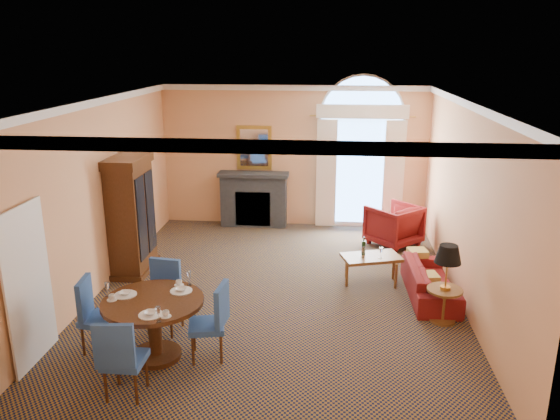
# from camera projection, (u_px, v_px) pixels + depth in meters

# --- Properties ---
(ground) EXTENTS (7.50, 7.50, 0.00)m
(ground) POSITION_uv_depth(u_px,v_px,m) (277.00, 291.00, 9.28)
(ground) COLOR #111836
(ground) RESTS_ON ground
(room_envelope) EXTENTS (6.04, 7.52, 3.45)m
(room_envelope) POSITION_uv_depth(u_px,v_px,m) (279.00, 139.00, 9.20)
(room_envelope) COLOR #F3AC74
(room_envelope) RESTS_ON ground
(armoire) EXTENTS (0.62, 1.10, 2.15)m
(armoire) POSITION_uv_depth(u_px,v_px,m) (131.00, 217.00, 9.86)
(armoire) COLOR #371C0C
(armoire) RESTS_ON ground
(dining_table) EXTENTS (1.33, 1.33, 1.04)m
(dining_table) POSITION_uv_depth(u_px,v_px,m) (154.00, 316.00, 7.15)
(dining_table) COLOR #371C0C
(dining_table) RESTS_ON ground
(dining_chair_north) EXTENTS (0.53, 0.54, 1.04)m
(dining_chair_north) POSITION_uv_depth(u_px,v_px,m) (165.00, 290.00, 7.93)
(dining_chair_north) COLOR #254B92
(dining_chair_north) RESTS_ON ground
(dining_chair_south) EXTENTS (0.49, 0.50, 1.04)m
(dining_chair_south) POSITION_uv_depth(u_px,v_px,m) (120.00, 355.00, 6.27)
(dining_chair_south) COLOR #254B92
(dining_chair_south) RESTS_ON ground
(dining_chair_east) EXTENTS (0.55, 0.55, 1.04)m
(dining_chair_east) POSITION_uv_depth(u_px,v_px,m) (214.00, 317.00, 7.15)
(dining_chair_east) COLOR #254B92
(dining_chair_east) RESTS_ON ground
(dining_chair_west) EXTENTS (0.55, 0.55, 1.04)m
(dining_chair_west) POSITION_uv_depth(u_px,v_px,m) (93.00, 311.00, 7.32)
(dining_chair_west) COLOR #254B92
(dining_chair_west) RESTS_ON ground
(sofa) EXTENTS (0.76, 1.83, 0.53)m
(sofa) POSITION_uv_depth(u_px,v_px,m) (430.00, 281.00, 9.05)
(sofa) COLOR maroon
(sofa) RESTS_ON ground
(armchair) EXTENTS (1.32, 1.32, 0.86)m
(armchair) POSITION_uv_depth(u_px,v_px,m) (394.00, 225.00, 11.38)
(armchair) COLOR maroon
(armchair) RESTS_ON ground
(coffee_table) EXTENTS (1.11, 0.82, 0.83)m
(coffee_table) POSITION_uv_depth(u_px,v_px,m) (371.00, 258.00, 9.50)
(coffee_table) COLOR brown
(coffee_table) RESTS_ON ground
(side_table) EXTENTS (0.53, 0.53, 1.20)m
(side_table) POSITION_uv_depth(u_px,v_px,m) (446.00, 273.00, 8.06)
(side_table) COLOR brown
(side_table) RESTS_ON ground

